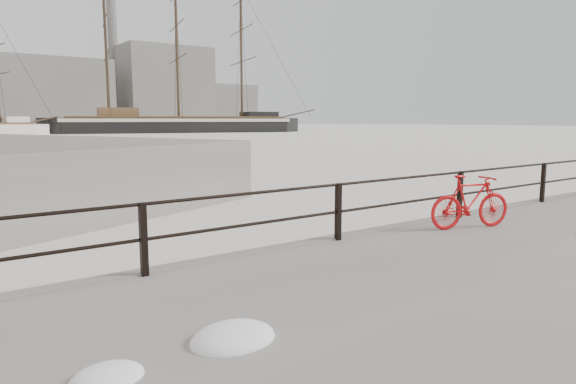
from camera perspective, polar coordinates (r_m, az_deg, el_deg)
ground at (r=11.82m, az=17.77°, el=-4.26°), size 400.00×400.00×0.00m
guardrail at (r=11.59m, az=18.55°, el=-0.26°), size 28.00×0.10×1.00m
bicycle at (r=10.49m, az=19.62°, el=-1.02°), size 1.73×0.80×1.05m
barque_black at (r=99.36m, az=-11.98°, el=6.48°), size 57.14×30.77×31.18m
industrial_west at (r=149.76m, az=-25.56°, el=9.80°), size 32.00×18.00×18.00m
industrial_mid at (r=165.09m, az=-13.76°, el=11.16°), size 26.00×20.00×24.00m
industrial_east at (r=179.49m, az=-7.47°, el=9.45°), size 20.00×16.00×14.00m
smokestack at (r=166.07m, az=-18.84°, el=14.41°), size 2.80×2.80×44.00m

